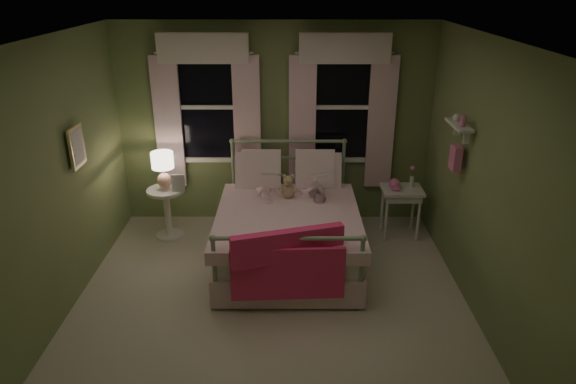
{
  "coord_description": "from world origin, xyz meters",
  "views": [
    {
      "loc": [
        0.18,
        -4.3,
        3.09
      ],
      "look_at": [
        0.17,
        0.62,
        1.0
      ],
      "focal_mm": 32.0,
      "sensor_mm": 36.0,
      "label": 1
    }
  ],
  "objects_px": {
    "nightstand_left": "(167,206)",
    "table_lamp": "(163,166)",
    "nightstand_right": "(402,196)",
    "teddy_bear": "(288,188)",
    "bed": "(288,229)",
    "child_left": "(265,173)",
    "child_right": "(312,173)"
  },
  "relations": [
    {
      "from": "child_left",
      "to": "child_right",
      "type": "xyz_separation_m",
      "value": [
        0.56,
        0.0,
        -0.01
      ]
    },
    {
      "from": "nightstand_left",
      "to": "teddy_bear",
      "type": "bearing_deg",
      "value": -11.18
    },
    {
      "from": "bed",
      "to": "nightstand_left",
      "type": "xyz_separation_m",
      "value": [
        -1.52,
        0.56,
        0.03
      ]
    },
    {
      "from": "nightstand_right",
      "to": "child_right",
      "type": "bearing_deg",
      "value": -171.46
    },
    {
      "from": "bed",
      "to": "teddy_bear",
      "type": "height_order",
      "value": "bed"
    },
    {
      "from": "bed",
      "to": "table_lamp",
      "type": "height_order",
      "value": "bed"
    },
    {
      "from": "teddy_bear",
      "to": "nightstand_left",
      "type": "relative_size",
      "value": 0.46
    },
    {
      "from": "table_lamp",
      "to": "nightstand_right",
      "type": "xyz_separation_m",
      "value": [
        2.93,
        0.03,
        -0.4
      ]
    },
    {
      "from": "teddy_bear",
      "to": "table_lamp",
      "type": "relative_size",
      "value": 0.67
    },
    {
      "from": "child_left",
      "to": "table_lamp",
      "type": "relative_size",
      "value": 1.59
    },
    {
      "from": "nightstand_left",
      "to": "nightstand_right",
      "type": "xyz_separation_m",
      "value": [
        2.93,
        0.03,
        0.13
      ]
    },
    {
      "from": "child_right",
      "to": "nightstand_right",
      "type": "bearing_deg",
      "value": 174.87
    },
    {
      "from": "nightstand_left",
      "to": "nightstand_right",
      "type": "relative_size",
      "value": 1.02
    },
    {
      "from": "child_left",
      "to": "teddy_bear",
      "type": "bearing_deg",
      "value": 142.06
    },
    {
      "from": "teddy_bear",
      "to": "table_lamp",
      "type": "bearing_deg",
      "value": 168.82
    },
    {
      "from": "nightstand_left",
      "to": "table_lamp",
      "type": "distance_m",
      "value": 0.54
    },
    {
      "from": "nightstand_left",
      "to": "table_lamp",
      "type": "height_order",
      "value": "table_lamp"
    },
    {
      "from": "child_right",
      "to": "table_lamp",
      "type": "relative_size",
      "value": 1.56
    },
    {
      "from": "nightstand_right",
      "to": "bed",
      "type": "bearing_deg",
      "value": -157.29
    },
    {
      "from": "child_right",
      "to": "teddy_bear",
      "type": "relative_size",
      "value": 2.34
    },
    {
      "from": "child_right",
      "to": "nightstand_left",
      "type": "xyz_separation_m",
      "value": [
        -1.8,
        0.14,
        -0.5
      ]
    },
    {
      "from": "teddy_bear",
      "to": "nightstand_right",
      "type": "distance_m",
      "value": 1.47
    },
    {
      "from": "child_right",
      "to": "table_lamp",
      "type": "bearing_deg",
      "value": -18.18
    },
    {
      "from": "child_right",
      "to": "nightstand_right",
      "type": "distance_m",
      "value": 1.2
    },
    {
      "from": "nightstand_right",
      "to": "table_lamp",
      "type": "bearing_deg",
      "value": -179.44
    },
    {
      "from": "child_left",
      "to": "nightstand_left",
      "type": "xyz_separation_m",
      "value": [
        -1.24,
        0.14,
        -0.51
      ]
    },
    {
      "from": "child_left",
      "to": "bed",
      "type": "bearing_deg",
      "value": 115.15
    },
    {
      "from": "child_left",
      "to": "table_lamp",
      "type": "xyz_separation_m",
      "value": [
        -1.24,
        0.14,
        0.03
      ]
    },
    {
      "from": "bed",
      "to": "nightstand_right",
      "type": "relative_size",
      "value": 3.18
    },
    {
      "from": "bed",
      "to": "table_lamp",
      "type": "relative_size",
      "value": 4.55
    },
    {
      "from": "nightstand_left",
      "to": "table_lamp",
      "type": "bearing_deg",
      "value": 135.0
    },
    {
      "from": "table_lamp",
      "to": "nightstand_right",
      "type": "relative_size",
      "value": 0.7
    }
  ]
}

